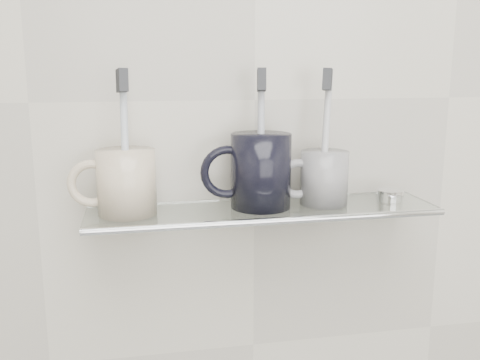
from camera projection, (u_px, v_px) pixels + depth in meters
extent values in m
plane|color=beige|center=(255.00, 100.00, 0.80)|extent=(2.50, 0.00, 2.50)
cube|color=silver|center=(264.00, 210.00, 0.77)|extent=(0.50, 0.12, 0.01)
cylinder|color=silver|center=(273.00, 221.00, 0.72)|extent=(0.50, 0.01, 0.01)
cylinder|color=silver|center=(116.00, 217.00, 0.78)|extent=(0.02, 0.03, 0.02)
cylinder|color=silver|center=(384.00, 203.00, 0.86)|extent=(0.02, 0.03, 0.02)
cylinder|color=silver|center=(127.00, 182.00, 0.73)|extent=(0.09, 0.09, 0.09)
torus|color=silver|center=(92.00, 184.00, 0.72)|extent=(0.07, 0.01, 0.07)
cylinder|color=silver|center=(125.00, 141.00, 0.72)|extent=(0.01, 0.04, 0.19)
cube|color=#2C2D31|center=(122.00, 80.00, 0.70)|extent=(0.02, 0.03, 0.03)
cylinder|color=black|center=(261.00, 171.00, 0.76)|extent=(0.09, 0.09, 0.11)
torus|color=black|center=(227.00, 172.00, 0.75)|extent=(0.08, 0.01, 0.08)
cylinder|color=#9DA2B0|center=(261.00, 138.00, 0.75)|extent=(0.02, 0.04, 0.19)
cube|color=#2C2D31|center=(262.00, 80.00, 0.73)|extent=(0.02, 0.03, 0.03)
cylinder|color=silver|center=(324.00, 178.00, 0.78)|extent=(0.07, 0.07, 0.08)
torus|color=silver|center=(297.00, 179.00, 0.77)|extent=(0.06, 0.01, 0.06)
cylinder|color=silver|center=(326.00, 136.00, 0.77)|extent=(0.03, 0.03, 0.19)
cube|color=#2C2D31|center=(328.00, 79.00, 0.75)|extent=(0.02, 0.03, 0.03)
cylinder|color=silver|center=(390.00, 195.00, 0.81)|extent=(0.04, 0.04, 0.02)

